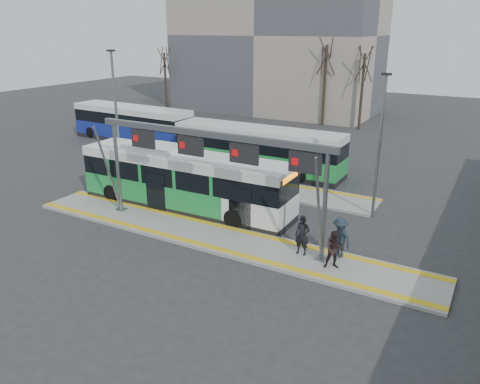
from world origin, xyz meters
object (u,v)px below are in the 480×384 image
Objects in this scene: gantry at (210,153)px; hero_bus at (185,181)px; passenger_b at (334,250)px; passenger_a at (302,235)px; passenger_c at (340,238)px.

gantry reaches higher than hero_bus.
hero_bus is at bearing 135.67° from passenger_b.
passenger_c is at bearing 19.56° from passenger_a.
passenger_a is 0.99× the size of passenger_c.
passenger_b is at bearing -17.47° from hero_bus.
passenger_c reaches higher than passenger_a.
passenger_c is (1.55, 0.59, 0.01)m from passenger_a.
passenger_b is at bearing -3.94° from gantry.
passenger_a is 1.77m from passenger_b.
passenger_a is at bearing 134.86° from passenger_b.
passenger_c is (-0.14, 1.11, 0.10)m from passenger_b.
passenger_b is (6.57, -0.45, -3.30)m from gantry.
hero_bus is 6.93× the size of passenger_a.
passenger_a reaches higher than passenger_b.
gantry is at bearing -36.92° from hero_bus.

